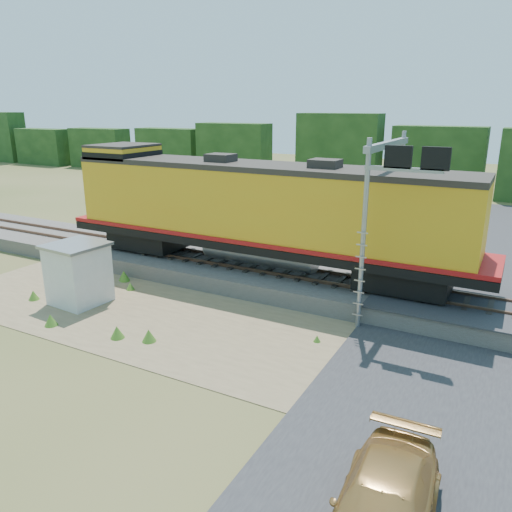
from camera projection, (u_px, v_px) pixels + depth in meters
The scene contains 11 objects.
ground at pixel (242, 340), 18.91m from camera, with size 140.00×140.00×0.00m, color #475123.
ballast at pixel (305, 283), 23.86m from camera, with size 70.00×5.00×0.80m, color slate.
rails at pixel (305, 273), 23.72m from camera, with size 70.00×1.54×0.16m.
dirt_shoulder at pixel (206, 325), 20.24m from camera, with size 26.00×8.00×0.03m, color #8C7754.
road at pixel (439, 374), 16.34m from camera, with size 7.00×66.00×0.86m.
tree_line_north at pixel (430, 162), 50.06m from camera, with size 130.00×3.00×6.50m.
weed_clumps at pixel (170, 321), 20.58m from camera, with size 15.00×6.20×0.56m, color #427521, non-canonical shape.
locomotive at pixel (254, 210), 24.15m from camera, with size 21.59×3.29×5.57m.
shed at pixel (78, 273), 22.15m from camera, with size 2.49×2.49×2.75m.
signal_gantry at pixel (391, 183), 20.03m from camera, with size 2.95×6.20×7.44m.
car at pixel (382, 510), 10.08m from camera, with size 1.95×4.79×1.39m, color #B38342.
Camera 1 is at (8.59, -14.89, 8.54)m, focal length 35.00 mm.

